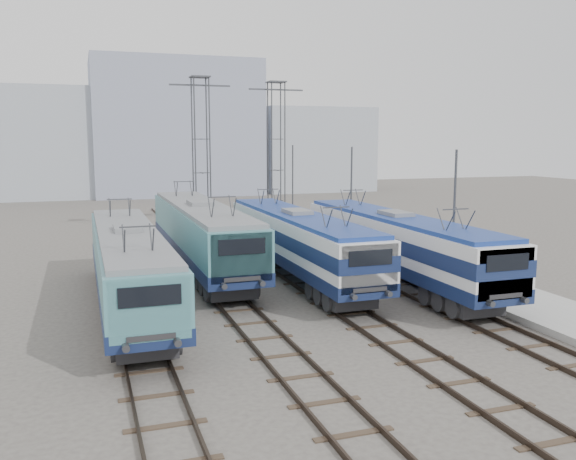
{
  "coord_description": "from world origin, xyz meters",
  "views": [
    {
      "loc": [
        -8.54,
        -23.31,
        7.48
      ],
      "look_at": [
        1.74,
        7.0,
        2.71
      ],
      "focal_mm": 38.0,
      "sensor_mm": 36.0,
      "label": 1
    }
  ],
  "objects_px": {
    "catenary_tower_east": "(276,150)",
    "safety_cone": "(485,280)",
    "locomotive_far_right": "(397,241)",
    "mast_rear": "(293,186)",
    "locomotive_center_right": "(298,239)",
    "mast_mid": "(351,199)",
    "locomotive_center_left": "(202,231)",
    "locomotive_far_left": "(129,263)",
    "mast_front": "(454,222)",
    "catenary_tower_west": "(201,151)"
  },
  "relations": [
    {
      "from": "catenary_tower_east",
      "to": "safety_cone",
      "type": "xyz_separation_m",
      "value": [
        3.71,
        -22.48,
        -6.07
      ]
    },
    {
      "from": "locomotive_far_right",
      "to": "mast_rear",
      "type": "bearing_deg",
      "value": 85.13
    },
    {
      "from": "locomotive_center_right",
      "to": "safety_cone",
      "type": "distance_m",
      "value": 9.71
    },
    {
      "from": "locomotive_far_right",
      "to": "catenary_tower_east",
      "type": "relative_size",
      "value": 1.47
    },
    {
      "from": "mast_mid",
      "to": "locomotive_far_right",
      "type": "bearing_deg",
      "value": -100.77
    },
    {
      "from": "mast_rear",
      "to": "locomotive_center_left",
      "type": "bearing_deg",
      "value": -124.96
    },
    {
      "from": "catenary_tower_east",
      "to": "mast_mid",
      "type": "xyz_separation_m",
      "value": [
        2.1,
        -10.0,
        -3.14
      ]
    },
    {
      "from": "locomotive_far_left",
      "to": "mast_front",
      "type": "distance_m",
      "value": 15.48
    },
    {
      "from": "locomotive_center_right",
      "to": "mast_mid",
      "type": "relative_size",
      "value": 2.5
    },
    {
      "from": "locomotive_center_right",
      "to": "catenary_tower_west",
      "type": "relative_size",
      "value": 1.46
    },
    {
      "from": "locomotive_far_left",
      "to": "locomotive_center_left",
      "type": "relative_size",
      "value": 0.93
    },
    {
      "from": "catenary_tower_west",
      "to": "safety_cone",
      "type": "relative_size",
      "value": 22.1
    },
    {
      "from": "catenary_tower_east",
      "to": "safety_cone",
      "type": "distance_m",
      "value": 23.58
    },
    {
      "from": "locomotive_far_left",
      "to": "locomotive_far_right",
      "type": "height_order",
      "value": "locomotive_far_right"
    },
    {
      "from": "catenary_tower_east",
      "to": "safety_cone",
      "type": "bearing_deg",
      "value": -80.63
    },
    {
      "from": "mast_front",
      "to": "locomotive_center_right",
      "type": "bearing_deg",
      "value": 142.75
    },
    {
      "from": "catenary_tower_west",
      "to": "mast_front",
      "type": "height_order",
      "value": "catenary_tower_west"
    },
    {
      "from": "locomotive_center_left",
      "to": "locomotive_far_right",
      "type": "xyz_separation_m",
      "value": [
        9.0,
        -6.21,
        -0.07
      ]
    },
    {
      "from": "locomotive_center_right",
      "to": "catenary_tower_west",
      "type": "height_order",
      "value": "catenary_tower_west"
    },
    {
      "from": "locomotive_far_right",
      "to": "mast_front",
      "type": "height_order",
      "value": "mast_front"
    },
    {
      "from": "catenary_tower_west",
      "to": "catenary_tower_east",
      "type": "height_order",
      "value": "same"
    },
    {
      "from": "catenary_tower_west",
      "to": "mast_front",
      "type": "bearing_deg",
      "value": -66.73
    },
    {
      "from": "catenary_tower_west",
      "to": "locomotive_far_right",
      "type": "bearing_deg",
      "value": -69.16
    },
    {
      "from": "locomotive_center_left",
      "to": "mast_rear",
      "type": "xyz_separation_m",
      "value": [
        10.85,
        15.52,
        1.17
      ]
    },
    {
      "from": "locomotive_far_right",
      "to": "safety_cone",
      "type": "xyz_separation_m",
      "value": [
        3.46,
        -2.75,
        -1.68
      ]
    },
    {
      "from": "locomotive_center_left",
      "to": "catenary_tower_east",
      "type": "xyz_separation_m",
      "value": [
        8.75,
        13.52,
        4.31
      ]
    },
    {
      "from": "locomotive_center_left",
      "to": "mast_rear",
      "type": "relative_size",
      "value": 2.68
    },
    {
      "from": "catenary_tower_east",
      "to": "mast_rear",
      "type": "relative_size",
      "value": 1.71
    },
    {
      "from": "mast_rear",
      "to": "safety_cone",
      "type": "distance_m",
      "value": 24.71
    },
    {
      "from": "locomotive_far_right",
      "to": "mast_mid",
      "type": "height_order",
      "value": "mast_mid"
    },
    {
      "from": "mast_front",
      "to": "catenary_tower_west",
      "type": "bearing_deg",
      "value": 113.27
    },
    {
      "from": "mast_mid",
      "to": "mast_rear",
      "type": "relative_size",
      "value": 1.0
    },
    {
      "from": "mast_mid",
      "to": "safety_cone",
      "type": "xyz_separation_m",
      "value": [
        1.61,
        -12.48,
        -2.93
      ]
    },
    {
      "from": "locomotive_center_left",
      "to": "mast_rear",
      "type": "bearing_deg",
      "value": 55.04
    },
    {
      "from": "mast_mid",
      "to": "mast_rear",
      "type": "xyz_separation_m",
      "value": [
        0.0,
        12.0,
        0.0
      ]
    },
    {
      "from": "catenary_tower_east",
      "to": "mast_rear",
      "type": "bearing_deg",
      "value": 43.6
    },
    {
      "from": "locomotive_center_left",
      "to": "mast_front",
      "type": "bearing_deg",
      "value": -38.02
    },
    {
      "from": "locomotive_far_left",
      "to": "catenary_tower_east",
      "type": "bearing_deg",
      "value": 57.13
    },
    {
      "from": "mast_mid",
      "to": "locomotive_center_left",
      "type": "bearing_deg",
      "value": -162.03
    },
    {
      "from": "locomotive_center_right",
      "to": "catenary_tower_east",
      "type": "height_order",
      "value": "catenary_tower_east"
    },
    {
      "from": "locomotive_far_left",
      "to": "mast_mid",
      "type": "xyz_separation_m",
      "value": [
        15.35,
        10.5,
        1.32
      ]
    },
    {
      "from": "locomotive_center_right",
      "to": "mast_front",
      "type": "distance_m",
      "value": 8.08
    },
    {
      "from": "locomotive_center_left",
      "to": "locomotive_far_left",
      "type": "bearing_deg",
      "value": -122.8
    },
    {
      "from": "locomotive_center_left",
      "to": "locomotive_center_right",
      "type": "xyz_separation_m",
      "value": [
        4.5,
        -3.65,
        -0.09
      ]
    },
    {
      "from": "locomotive_center_left",
      "to": "catenary_tower_west",
      "type": "height_order",
      "value": "catenary_tower_west"
    },
    {
      "from": "locomotive_far_right",
      "to": "mast_mid",
      "type": "relative_size",
      "value": 2.52
    },
    {
      "from": "locomotive_center_right",
      "to": "mast_rear",
      "type": "relative_size",
      "value": 2.5
    },
    {
      "from": "mast_front",
      "to": "mast_mid",
      "type": "bearing_deg",
      "value": 90.0
    },
    {
      "from": "catenary_tower_west",
      "to": "mast_front",
      "type": "distance_m",
      "value": 22.0
    },
    {
      "from": "locomotive_far_right",
      "to": "locomotive_center_left",
      "type": "bearing_deg",
      "value": 145.39
    }
  ]
}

